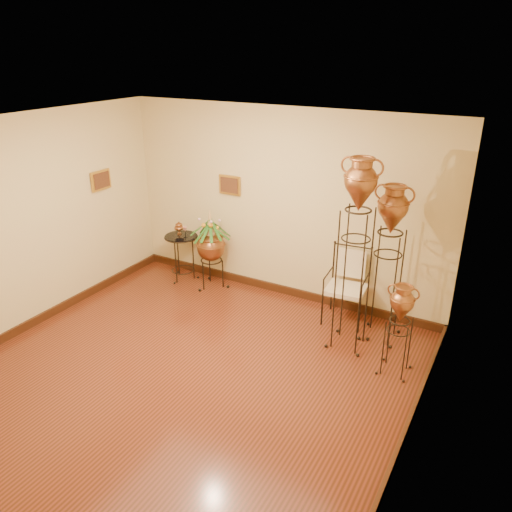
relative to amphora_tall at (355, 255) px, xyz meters
The scene contains 8 objects.
ground 2.48m from the amphora_tall, 131.62° to the right, with size 5.00×5.00×0.00m, color maroon.
room_shell 2.20m from the amphora_tall, 131.87° to the right, with size 5.02×5.02×2.81m.
amphora_tall is the anchor object (origin of this frame).
amphora_mid 0.52m from the amphora_tall, 51.19° to the left, with size 0.47×0.47×2.08m.
amphora_short 1.00m from the amphora_tall, 22.94° to the right, with size 0.37×0.37×1.14m.
planter_urn 2.56m from the amphora_tall, 167.39° to the left, with size 0.76×0.76×1.30m.
armchair 0.94m from the amphora_tall, 114.17° to the left, with size 0.64×0.60×1.05m.
side_table 3.18m from the amphora_tall, 169.69° to the left, with size 0.66×0.66×0.95m.
Camera 1 is at (3.06, -3.74, 3.56)m, focal length 35.00 mm.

